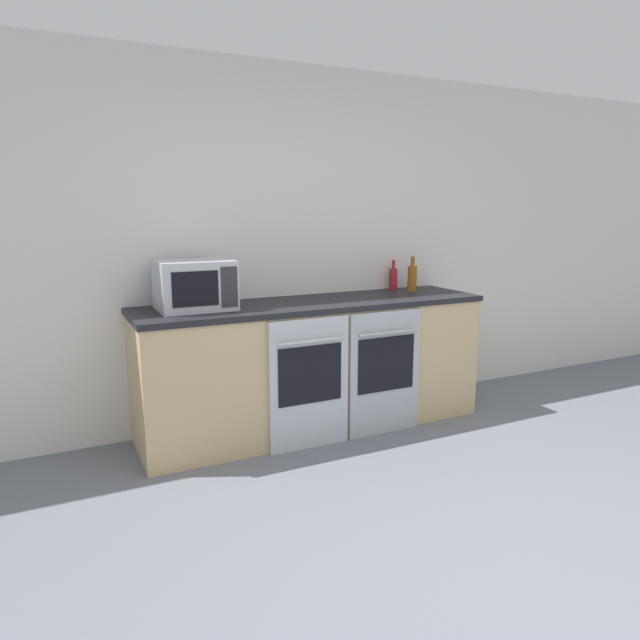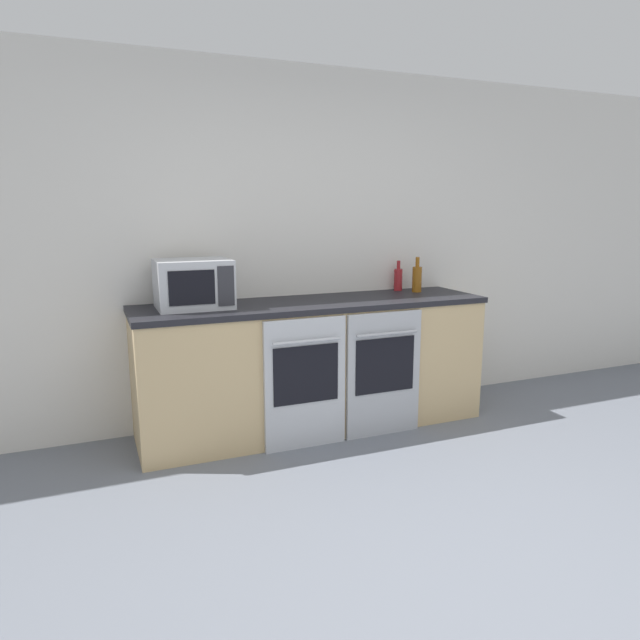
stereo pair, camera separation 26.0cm
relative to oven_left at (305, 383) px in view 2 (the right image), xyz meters
name	(u,v)px [view 2 (the right image)]	position (x,y,z in m)	size (l,w,h in m)	color
ground_plane	(500,599)	(0.19, -1.73, -0.45)	(16.00, 16.00, 0.00)	slate
wall_back	(296,247)	(0.19, 0.68, 0.85)	(10.00, 0.06, 2.60)	silver
counter_back	(314,365)	(0.19, 0.33, 0.02)	(2.52, 0.66, 0.94)	tan
oven_left	(305,383)	(0.00, 0.00, 0.00)	(0.57, 0.06, 0.88)	#B7BABF
oven_right	(384,373)	(0.59, 0.00, 0.00)	(0.57, 0.06, 0.88)	#A8AAAF
microwave	(193,284)	(-0.64, 0.38, 0.65)	(0.48, 0.39, 0.32)	#B7BABF
bottle_amber	(417,278)	(1.12, 0.45, 0.59)	(0.07, 0.07, 0.27)	#8C5114
bottle_red	(398,279)	(1.02, 0.58, 0.58)	(0.07, 0.07, 0.24)	maroon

